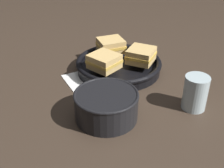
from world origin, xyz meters
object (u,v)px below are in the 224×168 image
object	(u,v)px
skillet	(119,65)
sandwich_near_right	(141,55)
drinking_glass	(195,93)
sandwich_near_left	(104,61)
sandwich_far_left	(111,45)
spoon	(105,82)
soup_bowl	(106,104)

from	to	relation	value
skillet	sandwich_near_right	world-z (taller)	sandwich_near_right
sandwich_near_right	drinking_glass	xyz separation A→B (m)	(0.24, -0.01, -0.02)
sandwich_near_left	sandwich_near_right	size ratio (longest dim) A/B	0.89
sandwich_near_right	drinking_glass	world-z (taller)	drinking_glass
skillet	sandwich_far_left	size ratio (longest dim) A/B	2.74
spoon	sandwich_near_right	distance (m)	0.15
skillet	sandwich_far_left	xyz separation A→B (m)	(-0.07, 0.02, 0.04)
soup_bowl	drinking_glass	distance (m)	0.25
soup_bowl	sandwich_near_right	bearing A→B (deg)	119.86
sandwich_near_right	soup_bowl	bearing A→B (deg)	-60.14
sandwich_near_right	sandwich_far_left	world-z (taller)	same
drinking_glass	sandwich_far_left	bearing A→B (deg)	-177.12
soup_bowl	skillet	world-z (taller)	soup_bowl
sandwich_near_left	sandwich_far_left	xyz separation A→B (m)	(-0.09, 0.09, 0.00)
sandwich_near_left	sandwich_near_right	distance (m)	0.13
spoon	drinking_glass	bearing A→B (deg)	29.60
skillet	drinking_glass	size ratio (longest dim) A/B	2.99
skillet	sandwich_near_left	size ratio (longest dim) A/B	2.78
skillet	sandwich_far_left	distance (m)	0.09
soup_bowl	drinking_glass	world-z (taller)	drinking_glass
skillet	sandwich_far_left	world-z (taller)	sandwich_far_left
skillet	drinking_glass	bearing A→B (deg)	7.34
sandwich_near_left	sandwich_near_right	world-z (taller)	same
spoon	sandwich_far_left	distance (m)	0.17
skillet	soup_bowl	bearing A→B (deg)	-44.23
sandwich_near_right	sandwich_near_left	bearing A→B (deg)	-105.16
soup_bowl	sandwich_far_left	distance (m)	0.33
soup_bowl	sandwich_near_right	world-z (taller)	sandwich_near_right
spoon	sandwich_far_left	xyz separation A→B (m)	(-0.12, 0.11, 0.06)
spoon	sandwich_near_left	world-z (taller)	sandwich_near_left
sandwich_near_left	skillet	bearing A→B (deg)	104.84
soup_bowl	sandwich_far_left	size ratio (longest dim) A/B	1.58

